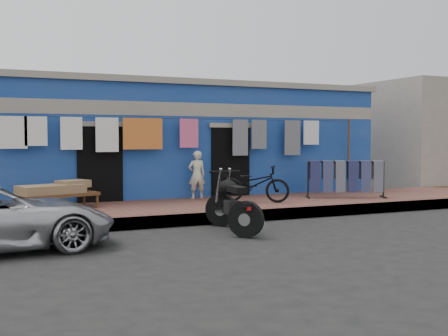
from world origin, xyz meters
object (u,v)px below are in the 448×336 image
Objects in this scene: motorcycle at (233,202)px; bicycle at (255,180)px; charpoy at (59,196)px; jeans_rack at (346,178)px; seated_person at (197,175)px.

bicycle is at bearing 60.04° from motorcycle.
charpoy is 7.22m from jeans_rack.
bicycle is 2.91m from motorcycle.
jeans_rack is at bearing -55.01° from bicycle.
seated_person reaches higher than charpoy.
jeans_rack is at bearing -5.17° from charpoy.
bicycle is at bearing -7.47° from charpoy.
bicycle is 0.88× the size of charpoy.
seated_person reaches higher than motorcycle.
jeans_rack is (3.65, -1.36, -0.11)m from seated_person.
jeans_rack is (7.19, -0.65, 0.21)m from charpoy.
motorcycle is at bearing -152.05° from jeans_rack.
bicycle reaches higher than motorcycle.
motorcycle is 4.92m from jeans_rack.
motorcycle is 0.88× the size of jeans_rack.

